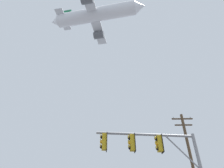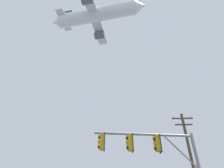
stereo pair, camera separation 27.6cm
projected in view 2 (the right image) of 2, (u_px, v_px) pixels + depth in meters
The scene contains 3 objects.
signal_pole_near at pixel (156, 155), 10.89m from camera, with size 5.91×0.97×5.89m.
utility_pole at pixel (193, 165), 17.95m from camera, with size 2.20×0.28×10.95m.
airplane at pixel (97, 15), 53.06m from camera, with size 26.44×20.42×7.21m.
Camera 2 is at (1.14, -4.78, 1.54)m, focal length 31.26 mm.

